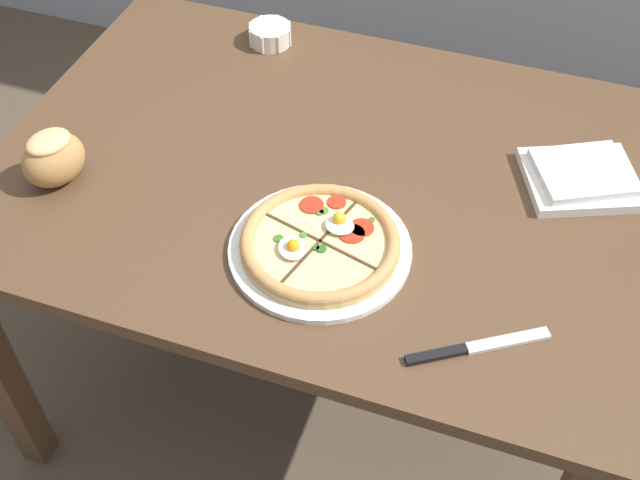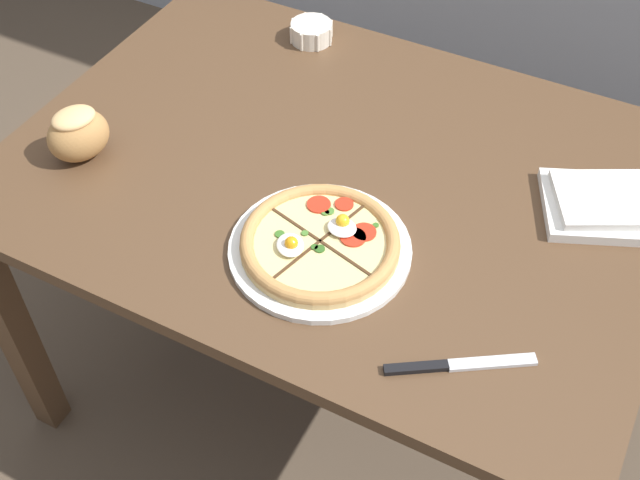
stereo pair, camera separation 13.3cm
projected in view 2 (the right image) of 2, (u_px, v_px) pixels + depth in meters
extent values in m
plane|color=brown|center=(333.00, 381.00, 2.07)|extent=(12.00, 12.00, 0.00)
cube|color=#513823|center=(337.00, 175.00, 1.54)|extent=(1.25, 0.92, 0.03)
cube|color=#513823|center=(15.00, 330.00, 1.74)|extent=(0.06, 0.06, 0.71)
cube|color=#513823|center=(217.00, 119.00, 2.23)|extent=(0.06, 0.06, 0.71)
cube|color=#513823|center=(633.00, 263.00, 1.87)|extent=(0.06, 0.06, 0.71)
cylinder|color=white|center=(320.00, 249.00, 1.38)|extent=(0.32, 0.32, 0.01)
cylinder|color=tan|center=(320.00, 245.00, 1.37)|extent=(0.27, 0.27, 0.01)
cylinder|color=#E0CC84|center=(320.00, 242.00, 1.36)|extent=(0.24, 0.24, 0.00)
torus|color=tan|center=(320.00, 241.00, 1.36)|extent=(0.27, 0.27, 0.02)
cube|color=#472D19|center=(343.00, 223.00, 1.39)|extent=(0.04, 0.12, 0.00)
cube|color=#472D19|center=(295.00, 224.00, 1.39)|extent=(0.12, 0.04, 0.00)
cube|color=#472D19|center=(296.00, 260.00, 1.33)|extent=(0.04, 0.12, 0.00)
cube|color=#472D19|center=(346.00, 259.00, 1.33)|extent=(0.12, 0.04, 0.00)
cylinder|color=red|center=(319.00, 205.00, 1.42)|extent=(0.04, 0.04, 0.00)
cylinder|color=red|center=(344.00, 204.00, 1.42)|extent=(0.03, 0.03, 0.00)
cylinder|color=red|center=(353.00, 237.00, 1.37)|extent=(0.05, 0.05, 0.00)
cylinder|color=red|center=(364.00, 232.00, 1.37)|extent=(0.04, 0.04, 0.00)
ellipsoid|color=white|center=(342.00, 227.00, 1.37)|extent=(0.06, 0.05, 0.01)
sphere|color=#F4AD1E|center=(343.00, 221.00, 1.37)|extent=(0.02, 0.02, 0.02)
ellipsoid|color=white|center=(290.00, 245.00, 1.35)|extent=(0.07, 0.07, 0.01)
sphere|color=orange|center=(291.00, 243.00, 1.34)|extent=(0.02, 0.02, 0.02)
cylinder|color=#477A2D|center=(305.00, 233.00, 1.37)|extent=(0.01, 0.01, 0.00)
cylinder|color=#477A2D|center=(337.00, 223.00, 1.39)|extent=(0.01, 0.01, 0.00)
cylinder|color=#386B23|center=(376.00, 225.00, 1.38)|extent=(0.01, 0.01, 0.00)
cylinder|color=#2D5B1E|center=(320.00, 249.00, 1.35)|extent=(0.02, 0.02, 0.00)
cylinder|color=#386B23|center=(279.00, 234.00, 1.37)|extent=(0.02, 0.02, 0.00)
cylinder|color=#477A2D|center=(329.00, 211.00, 1.41)|extent=(0.02, 0.02, 0.00)
cylinder|color=#477A2D|center=(325.00, 212.00, 1.41)|extent=(0.01, 0.01, 0.00)
cylinder|color=#2D5B1E|center=(340.00, 228.00, 1.38)|extent=(0.01, 0.01, 0.00)
cylinder|color=#2D5B1E|center=(314.00, 247.00, 1.35)|extent=(0.01, 0.01, 0.00)
cylinder|color=silver|center=(311.00, 32.00, 1.80)|extent=(0.09, 0.09, 0.04)
cylinder|color=gold|center=(311.00, 30.00, 1.80)|extent=(0.07, 0.07, 0.02)
cylinder|color=silver|center=(330.00, 37.00, 1.79)|extent=(0.01, 0.01, 0.04)
cylinder|color=silver|center=(331.00, 28.00, 1.81)|extent=(0.01, 0.01, 0.04)
cylinder|color=silver|center=(321.00, 22.00, 1.83)|extent=(0.01, 0.01, 0.04)
cylinder|color=silver|center=(305.00, 21.00, 1.83)|extent=(0.01, 0.01, 0.04)
cylinder|color=silver|center=(293.00, 27.00, 1.82)|extent=(0.01, 0.01, 0.04)
cylinder|color=silver|center=(292.00, 35.00, 1.79)|extent=(0.01, 0.01, 0.04)
cylinder|color=silver|center=(302.00, 42.00, 1.77)|extent=(0.01, 0.01, 0.04)
cylinder|color=silver|center=(318.00, 43.00, 1.77)|extent=(0.01, 0.01, 0.04)
cube|color=silver|center=(600.00, 207.00, 1.44)|extent=(0.25, 0.24, 0.02)
cube|color=silver|center=(603.00, 199.00, 1.43)|extent=(0.21, 0.20, 0.02)
ellipsoid|color=#B27F47|center=(78.00, 136.00, 1.51)|extent=(0.13, 0.15, 0.10)
ellipsoid|color=#EAB775|center=(73.00, 118.00, 1.48)|extent=(0.10, 0.10, 0.03)
cube|color=silver|center=(492.00, 362.00, 1.22)|extent=(0.13, 0.09, 0.01)
cube|color=black|center=(416.00, 368.00, 1.21)|extent=(0.09, 0.07, 0.01)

